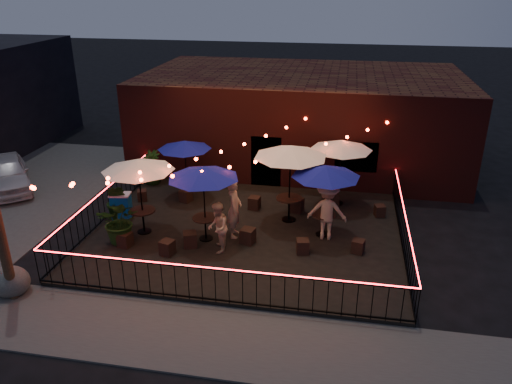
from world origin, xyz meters
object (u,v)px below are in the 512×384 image
cafe_table_0 (138,166)px  cafe_table_1 (184,146)px  cafe_table_4 (326,172)px  boulder (10,282)px  cafe_table_5 (341,146)px  cafe_table_3 (291,152)px  cafe_table_2 (203,174)px  cooler (121,206)px

cafe_table_0 → cafe_table_1: 3.16m
cafe_table_4 → boulder: size_ratio=2.63×
cafe_table_1 → boulder: bearing=-112.0°
cafe_table_0 → cafe_table_5: bearing=29.0°
cafe_table_1 → cafe_table_3: (4.10, -1.38, 0.46)m
cafe_table_5 → cafe_table_0: bearing=-151.0°
cafe_table_3 → cafe_table_0: bearing=-159.3°
cafe_table_2 → boulder: bearing=-140.3°
cafe_table_5 → cooler: (-7.38, -2.57, -1.79)m
cafe_table_2 → cafe_table_4: (3.67, 0.96, -0.06)m
cafe_table_5 → cooler: cafe_table_5 is taller
cafe_table_3 → boulder: 9.09m
cafe_table_0 → cafe_table_2: cafe_table_0 is taller
cafe_table_3 → cafe_table_1: bearing=161.4°
boulder → cafe_table_4: bearing=29.7°
cafe_table_1 → cafe_table_0: bearing=-99.1°
cafe_table_4 → cooler: size_ratio=2.88×
cafe_table_0 → cooler: size_ratio=3.21×
cafe_table_0 → cafe_table_2: bearing=-2.6°
cafe_table_0 → boulder: bearing=-121.2°
cafe_table_2 → cafe_table_4: size_ratio=0.94×
cafe_table_0 → cafe_table_4: bearing=8.4°
cafe_table_0 → cafe_table_5: cafe_table_0 is taller
cafe_table_0 → boulder: size_ratio=2.93×
cafe_table_2 → cooler: size_ratio=2.72×
cafe_table_2 → boulder: 6.09m
cafe_table_1 → cooler: size_ratio=2.71×
cafe_table_5 → cafe_table_3: bearing=-133.4°
cafe_table_1 → cafe_table_3: size_ratio=0.76×
cafe_table_5 → boulder: bearing=-139.7°
cafe_table_2 → cafe_table_4: bearing=14.6°
cafe_table_1 → cafe_table_2: 3.61m
cafe_table_0 → boulder: cafe_table_0 is taller
cafe_table_0 → cafe_table_3: (4.59, 1.73, 0.16)m
cafe_table_4 → boulder: 9.53m
cafe_table_1 → cafe_table_4: 5.77m
boulder → cafe_table_5: bearing=40.3°
cafe_table_5 → cooler: 8.01m
cafe_table_2 → cafe_table_5: size_ratio=1.00×
cafe_table_1 → boulder: size_ratio=2.48×
cafe_table_4 → cafe_table_5: cafe_table_5 is taller
cafe_table_1 → cooler: bearing=-126.6°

